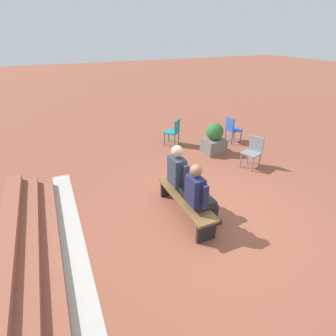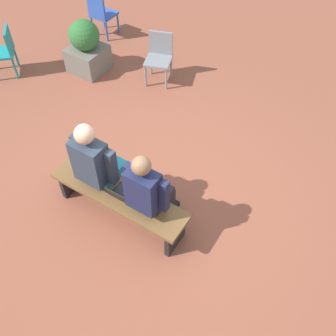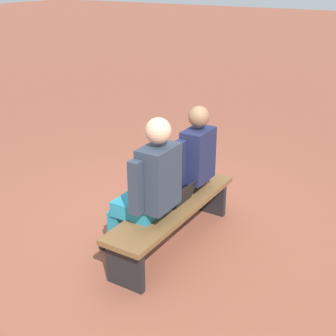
# 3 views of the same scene
# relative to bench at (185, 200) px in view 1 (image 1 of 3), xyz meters

# --- Properties ---
(ground_plane) EXTENTS (60.00, 60.00, 0.00)m
(ground_plane) POSITION_rel_bench_xyz_m (-0.20, -0.32, -0.35)
(ground_plane) COLOR brown
(concrete_strip) EXTENTS (5.53, 0.40, 0.01)m
(concrete_strip) POSITION_rel_bench_xyz_m (0.00, 2.19, -0.35)
(concrete_strip) COLOR #B7B2A8
(concrete_strip) RESTS_ON ground
(brick_steps) EXTENTS (4.73, 0.90, 0.45)m
(brick_steps) POSITION_rel_bench_xyz_m (0.00, 2.94, -0.18)
(brick_steps) COLOR #93513D
(brick_steps) RESTS_ON ground
(bench) EXTENTS (1.80, 0.44, 0.45)m
(bench) POSITION_rel_bench_xyz_m (0.00, 0.00, 0.00)
(bench) COLOR brown
(bench) RESTS_ON ground
(person_student) EXTENTS (0.54, 0.69, 1.35)m
(person_student) POSITION_rel_bench_xyz_m (-0.41, -0.07, 0.36)
(person_student) COLOR #232328
(person_student) RESTS_ON ground
(person_adult) EXTENTS (0.59, 0.74, 1.42)m
(person_adult) POSITION_rel_bench_xyz_m (0.32, -0.07, 0.39)
(person_adult) COLOR teal
(person_adult) RESTS_ON ground
(laptop) EXTENTS (0.32, 0.29, 0.21)m
(laptop) POSITION_rel_bench_xyz_m (-0.08, 0.01, 0.15)
(laptop) COLOR black
(laptop) RESTS_ON bench
(plastic_chair_foreground) EXTENTS (0.59, 0.59, 0.84)m
(plastic_chair_foreground) POSITION_rel_bench_xyz_m (3.48, -1.41, 0.13)
(plastic_chair_foreground) COLOR teal
(plastic_chair_foreground) RESTS_ON ground
(plastic_chair_far_left) EXTENTS (0.53, 0.53, 0.84)m
(plastic_chair_far_left) POSITION_rel_bench_xyz_m (1.17, -2.68, 0.13)
(plastic_chair_far_left) COLOR gray
(plastic_chair_far_left) RESTS_ON ground
(plastic_chair_mid_courtyard) EXTENTS (0.42, 0.42, 0.84)m
(plastic_chair_mid_courtyard) POSITION_rel_bench_xyz_m (2.89, -3.27, 0.13)
(plastic_chair_mid_courtyard) COLOR #2D56B7
(plastic_chair_mid_courtyard) RESTS_ON ground
(planter) EXTENTS (0.60, 0.60, 0.94)m
(planter) POSITION_rel_bench_xyz_m (2.39, -2.24, 0.08)
(planter) COLOR #6B665B
(planter) RESTS_ON ground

